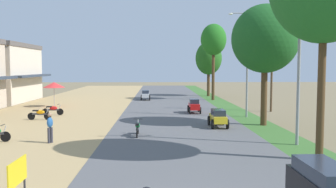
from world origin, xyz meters
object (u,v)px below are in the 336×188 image
object	(u,v)px
median_tree_third	(214,40)
streetlamp_mid	(247,57)
streetlamp_near	(299,53)
car_sedan_yellow	(218,117)
vendor_umbrella	(54,85)
streetlamp_far	(213,63)
parked_motorbike_fourth	(40,113)
pedestrian_on_shoulder	(50,126)
utility_pole_near	(272,64)
car_hatchback_red	(194,105)
median_tree_fourth	(209,58)
car_sedan_silver	(146,95)
median_tree_second	(265,39)
motorbike_ahead_second	(138,127)
street_signboard	(17,176)
parked_motorbike_fifth	(53,109)

from	to	relation	value
median_tree_third	streetlamp_mid	xyz separation A→B (m)	(0.34, -15.26, -2.48)
streetlamp_near	car_sedan_yellow	xyz separation A→B (m)	(-3.18, 5.58, -4.08)
vendor_umbrella	streetlamp_far	bearing A→B (deg)	29.51
parked_motorbike_fourth	pedestrian_on_shoulder	distance (m)	9.15
vendor_umbrella	utility_pole_near	distance (m)	21.52
pedestrian_on_shoulder	car_hatchback_red	bearing A→B (deg)	53.63
median_tree_fourth	car_sedan_silver	size ratio (longest dim) A/B	3.36
parked_motorbike_fourth	car_sedan_silver	world-z (taller)	car_sedan_silver
pedestrian_on_shoulder	parked_motorbike_fourth	bearing A→B (deg)	111.12
median_tree_fourth	pedestrian_on_shoulder	bearing A→B (deg)	-112.71
utility_pole_near	parked_motorbike_fourth	bearing A→B (deg)	-165.70
car_hatchback_red	median_tree_second	bearing A→B (deg)	-58.03
pedestrian_on_shoulder	motorbike_ahead_second	size ratio (longest dim) A/B	0.90
street_signboard	streetlamp_mid	world-z (taller)	streetlamp_mid
streetlamp_far	street_signboard	bearing A→B (deg)	-106.75
vendor_umbrella	utility_pole_near	world-z (taller)	utility_pole_near
median_tree_third	streetlamp_mid	world-z (taller)	median_tree_third
median_tree_fourth	street_signboard	bearing A→B (deg)	-105.42
street_signboard	car_sedan_yellow	size ratio (longest dim) A/B	0.66
median_tree_fourth	utility_pole_near	bearing A→B (deg)	-79.29
street_signboard	streetlamp_far	distance (m)	38.84
median_tree_fourth	streetlamp_mid	bearing A→B (deg)	-89.85
vendor_umbrella	car_sedan_yellow	world-z (taller)	vendor_umbrella
car_sedan_yellow	motorbike_ahead_second	world-z (taller)	car_sedan_yellow
median_tree_second	streetlamp_near	world-z (taller)	median_tree_second
car_sedan_yellow	motorbike_ahead_second	bearing A→B (deg)	-151.15
streetlamp_near	vendor_umbrella	bearing A→B (deg)	133.73
median_tree_fourth	parked_motorbike_fifth	bearing A→B (deg)	-129.06
streetlamp_mid	car_sedan_yellow	xyz separation A→B (m)	(-3.18, -4.96, -4.17)
median_tree_second	median_tree_fourth	size ratio (longest dim) A/B	1.10
streetlamp_mid	motorbike_ahead_second	size ratio (longest dim) A/B	4.72
median_tree_fourth	car_sedan_yellow	xyz separation A→B (m)	(-3.13, -26.23, -4.58)
median_tree_second	streetlamp_mid	bearing A→B (deg)	92.10
median_tree_second	parked_motorbike_fifth	bearing A→B (deg)	160.59
median_tree_third	streetlamp_far	world-z (taller)	median_tree_third
streetlamp_far	motorbike_ahead_second	size ratio (longest dim) A/B	4.41
street_signboard	streetlamp_near	bearing A→B (deg)	37.04
pedestrian_on_shoulder	streetlamp_mid	bearing A→B (deg)	36.63
parked_motorbike_fourth	streetlamp_near	bearing A→B (deg)	-29.99
streetlamp_far	car_hatchback_red	size ratio (longest dim) A/B	3.96
street_signboard	median_tree_third	xyz separation A→B (m)	(10.81, 34.22, 6.28)
streetlamp_mid	utility_pole_near	size ratio (longest dim) A/B	1.01
street_signboard	car_sedan_silver	distance (m)	34.26
parked_motorbike_fourth	streetlamp_mid	bearing A→B (deg)	4.01
parked_motorbike_fifth	car_sedan_yellow	size ratio (longest dim) A/B	0.80
motorbike_ahead_second	median_tree_fourth	bearing A→B (deg)	73.94
car_sedan_silver	car_sedan_yellow	bearing A→B (deg)	-74.76
street_signboard	streetlamp_near	distance (m)	14.46
street_signboard	car_hatchback_red	world-z (taller)	street_signboard
pedestrian_on_shoulder	median_tree_second	bearing A→B (deg)	22.72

